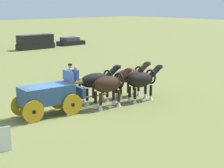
# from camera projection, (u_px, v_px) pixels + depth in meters

# --- Properties ---
(ground_plane) EXTENTS (220.00, 220.00, 0.00)m
(ground_plane) POSITION_uv_depth(u_px,v_px,m) (47.00, 115.00, 20.86)
(ground_plane) COLOR olive
(show_wagon) EXTENTS (5.89, 1.95, 2.71)m
(show_wagon) POSITION_uv_depth(u_px,v_px,m) (49.00, 95.00, 20.71)
(show_wagon) COLOR #2D4C7A
(show_wagon) RESTS_ON ground
(draft_horse_rear_near) EXTENTS (3.21, 1.06, 2.25)m
(draft_horse_rear_near) POSITION_uv_depth(u_px,v_px,m) (97.00, 81.00, 23.28)
(draft_horse_rear_near) COLOR black
(draft_horse_rear_near) RESTS_ON ground
(draft_horse_rear_off) EXTENTS (2.97, 1.11, 2.25)m
(draft_horse_rear_off) POSITION_uv_depth(u_px,v_px,m) (109.00, 85.00, 22.26)
(draft_horse_rear_off) COLOR #331E14
(draft_horse_rear_off) RESTS_ON ground
(draft_horse_lead_near) EXTENTS (3.22, 1.04, 2.23)m
(draft_horse_lead_near) POSITION_uv_depth(u_px,v_px,m) (129.00, 76.00, 24.80)
(draft_horse_lead_near) COLOR #331E14
(draft_horse_lead_near) RESTS_ON ground
(draft_horse_lead_off) EXTENTS (2.98, 1.10, 2.19)m
(draft_horse_lead_off) POSITION_uv_depth(u_px,v_px,m) (142.00, 80.00, 23.78)
(draft_horse_lead_off) COLOR black
(draft_horse_lead_off) RESTS_ON ground
(parked_vehicle_f) EXTENTS (5.23, 2.00, 1.92)m
(parked_vehicle_f) POSITION_uv_depth(u_px,v_px,m) (35.00, 42.00, 50.43)
(parked_vehicle_f) COLOR black
(parked_vehicle_f) RESTS_ON ground
(parked_vehicle_g) EXTENTS (4.06, 2.14, 1.15)m
(parked_vehicle_g) POSITION_uv_depth(u_px,v_px,m) (71.00, 42.00, 55.20)
(parked_vehicle_g) COLOR black
(parked_vehicle_g) RESTS_ON ground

